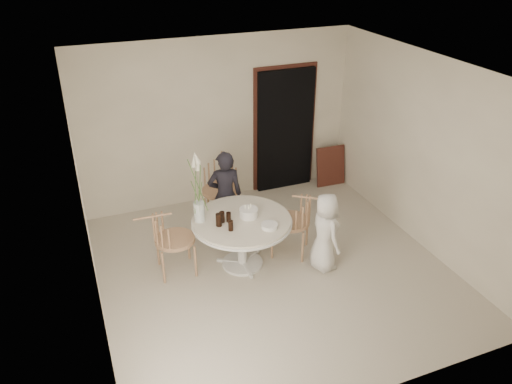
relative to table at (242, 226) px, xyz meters
name	(u,v)px	position (x,y,z in m)	size (l,w,h in m)	color
ground	(273,269)	(0.35, -0.25, -0.62)	(4.50, 4.50, 0.00)	beige
room_shell	(275,161)	(0.35, -0.25, 1.00)	(4.50, 4.50, 4.50)	silver
doorway	(285,131)	(1.50, 1.94, 0.43)	(1.00, 0.10, 2.10)	black
door_trim	(284,127)	(1.50, 1.98, 0.49)	(1.12, 0.03, 2.22)	#55231D
table	(242,226)	(0.00, 0.00, 0.00)	(1.33, 1.33, 0.73)	silver
picture_frame	(331,166)	(2.30, 1.70, -0.26)	(0.53, 0.04, 0.71)	#55231D
chair_far	(221,181)	(0.14, 1.35, 0.01)	(0.67, 0.70, 0.97)	tan
chair_right	(300,216)	(0.84, -0.03, -0.01)	(0.71, 0.69, 0.93)	tan
chair_left	(164,235)	(-1.00, 0.20, -0.02)	(0.57, 0.53, 0.92)	tan
girl	(225,195)	(0.02, 0.77, 0.07)	(0.50, 0.33, 1.38)	black
boy	(325,232)	(1.00, -0.46, -0.06)	(0.55, 0.35, 1.12)	white
birthday_cake	(249,213)	(0.11, 0.02, 0.17)	(0.25, 0.25, 0.17)	white
cola_tumbler_a	(229,217)	(-0.18, 0.00, 0.18)	(0.06, 0.06, 0.13)	black
cola_tumbler_b	(231,226)	(-0.22, -0.21, 0.18)	(0.06, 0.06, 0.14)	black
cola_tumbler_c	(219,220)	(-0.33, -0.05, 0.20)	(0.08, 0.08, 0.17)	black
cola_tumbler_d	(222,217)	(-0.26, 0.02, 0.19)	(0.07, 0.07, 0.15)	black
plate_stack	(269,226)	(0.25, -0.33, 0.14)	(0.21, 0.21, 0.05)	white
flower_vase	(198,197)	(-0.52, 0.17, 0.47)	(0.14, 0.14, 1.00)	silver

